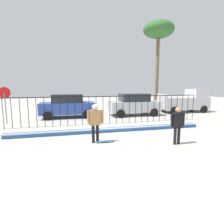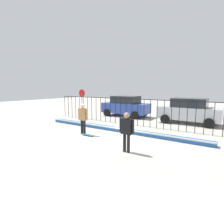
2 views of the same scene
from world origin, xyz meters
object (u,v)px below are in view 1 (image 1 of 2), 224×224
(stop_sign, at_px, (5,100))
(pickup_truck, at_px, (185,101))
(camera_operator, at_px, (178,122))
(skateboarder, at_px, (95,120))
(palm_tree_tall, at_px, (158,32))
(skateboard, at_px, (105,141))
(parked_car_blue, at_px, (67,106))
(parked_car_silver, at_px, (134,104))

(stop_sign, bearing_deg, pickup_truck, 7.16)
(camera_operator, bearing_deg, skateboarder, 36.65)
(camera_operator, height_order, palm_tree_tall, palm_tree_tall)
(camera_operator, bearing_deg, skateboard, 36.23)
(camera_operator, distance_m, palm_tree_tall, 14.20)
(parked_car_blue, distance_m, palm_tree_tall, 12.31)
(stop_sign, relative_size, palm_tree_tall, 0.27)
(stop_sign, bearing_deg, camera_operator, -37.01)
(parked_car_silver, xyz_separation_m, stop_sign, (-9.67, -1.22, 0.64))
(skateboard, distance_m, palm_tree_tall, 15.26)
(skateboarder, xyz_separation_m, skateboard, (0.44, -0.12, -1.01))
(pickup_truck, height_order, stop_sign, stop_sign)
(skateboard, height_order, parked_car_blue, parked_car_blue)
(skateboard, xyz_separation_m, stop_sign, (-5.72, 5.61, 1.56))
(skateboarder, height_order, camera_operator, skateboarder)
(parked_car_blue, distance_m, parked_car_silver, 5.61)
(pickup_truck, bearing_deg, camera_operator, -129.76)
(skateboarder, height_order, parked_car_blue, parked_car_blue)
(skateboarder, bearing_deg, pickup_truck, 67.88)
(camera_operator, height_order, parked_car_silver, parked_car_silver)
(parked_car_blue, xyz_separation_m, parked_car_silver, (5.60, -0.32, 0.00))
(parked_car_blue, bearing_deg, palm_tree_tall, 14.25)
(parked_car_blue, bearing_deg, pickup_truck, -2.16)
(stop_sign, bearing_deg, parked_car_blue, 20.78)
(parked_car_blue, bearing_deg, parked_car_silver, -7.39)
(skateboard, xyz_separation_m, palm_tree_tall, (7.85, 10.30, 8.07))
(palm_tree_tall, bearing_deg, camera_operator, -112.98)
(skateboard, relative_size, camera_operator, 0.48)
(camera_operator, bearing_deg, stop_sign, 17.38)
(skateboarder, xyz_separation_m, stop_sign, (-5.28, 5.50, 0.55))
(skateboard, height_order, camera_operator, camera_operator)
(camera_operator, height_order, pickup_truck, pickup_truck)
(skateboarder, bearing_deg, palm_tree_tall, 82.19)
(palm_tree_tall, bearing_deg, parked_car_silver, -138.32)
(parked_car_blue, bearing_deg, skateboarder, -84.26)
(camera_operator, relative_size, pickup_truck, 0.36)
(camera_operator, xyz_separation_m, pickup_truck, (6.51, 8.53, 0.03))
(skateboarder, xyz_separation_m, camera_operator, (3.49, -1.12, -0.06))
(palm_tree_tall, bearing_deg, pickup_truck, -58.33)
(parked_car_silver, height_order, palm_tree_tall, palm_tree_tall)
(skateboarder, relative_size, palm_tree_tall, 0.19)
(parked_car_silver, relative_size, pickup_truck, 0.91)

